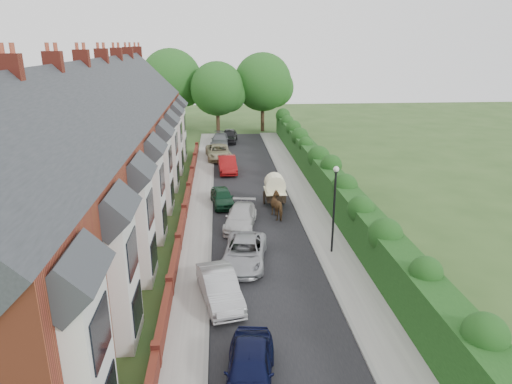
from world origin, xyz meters
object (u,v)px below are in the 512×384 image
at_px(lamppost, 335,199).
at_px(car_green, 222,197).
at_px(car_black, 229,136).
at_px(horse_cart, 275,188).
at_px(car_silver_a, 220,288).
at_px(car_grey, 220,140).
at_px(horse, 279,206).
at_px(car_silver_b, 244,252).
at_px(car_beige, 218,152).
at_px(car_white, 241,217).
at_px(car_navy, 250,369).
at_px(car_red, 227,164).

bearing_deg(lamppost, car_green, 125.55).
height_order(car_black, horse_cart, horse_cart).
xyz_separation_m(car_silver_a, car_green, (0.25, 13.20, -0.08)).
relative_size(car_silver_a, car_grey, 0.90).
relative_size(car_green, car_grey, 0.78).
distance_m(car_silver_a, horse, 11.21).
relative_size(car_silver_b, car_beige, 0.93).
distance_m(car_white, car_grey, 24.69).
bearing_deg(car_silver_a, car_grey, 77.51).
distance_m(car_silver_a, car_silver_b, 3.97).
height_order(car_silver_b, car_black, car_black).
bearing_deg(car_black, horse, -77.99).
distance_m(lamppost, car_navy, 11.82).
xyz_separation_m(car_white, car_beige, (-1.40, 18.46, 0.06)).
distance_m(car_silver_b, car_grey, 29.89).
bearing_deg(car_navy, car_red, 97.73).
height_order(car_green, car_beige, car_beige).
distance_m(horse, horse_cart, 2.27).
height_order(car_grey, car_black, car_black).
xyz_separation_m(car_beige, car_grey, (0.21, 6.21, -0.02)).
xyz_separation_m(car_black, horse, (2.78, -25.16, 0.09)).
distance_m(car_navy, car_red, 27.89).
bearing_deg(car_grey, car_navy, -84.04).
distance_m(car_silver_a, car_beige, 27.39).
height_order(car_white, horse_cart, horse_cart).
bearing_deg(car_beige, car_green, -94.32).
bearing_deg(horse, car_white, 13.57).
height_order(lamppost, horse, lamppost).
height_order(car_beige, car_black, car_black).
xyz_separation_m(car_silver_a, car_black, (1.31, 35.60, 0.06)).
xyz_separation_m(car_beige, horse_cart, (4.08, -14.75, 0.68)).
distance_m(lamppost, car_black, 31.52).
xyz_separation_m(lamppost, car_white, (-5.00, 4.34, -2.63)).
bearing_deg(car_silver_b, car_white, 98.17).
relative_size(car_silver_a, car_silver_b, 0.90).
distance_m(car_red, horse_cart, 10.21).
xyz_separation_m(car_silver_b, car_green, (-1.10, 9.47, -0.03)).
height_order(car_silver_b, car_green, car_silver_b).
bearing_deg(horse_cart, car_white, -125.93).
relative_size(car_white, horse_cart, 1.34).
relative_size(car_red, car_beige, 0.87).
relative_size(car_white, car_red, 1.01).
bearing_deg(car_grey, car_red, -82.22).
bearing_deg(car_white, car_green, 114.89).
relative_size(car_navy, car_black, 0.93).
bearing_deg(car_beige, horse_cart, -79.86).
distance_m(car_silver_a, car_black, 35.62).
bearing_deg(car_grey, car_white, -82.45).
bearing_deg(car_navy, car_black, 96.89).
relative_size(car_white, car_green, 1.21).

